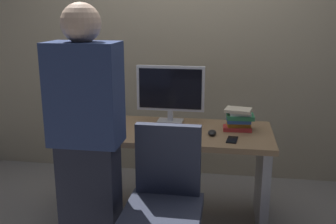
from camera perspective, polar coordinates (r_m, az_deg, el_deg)
The scene contains 12 objects.
ground_plane at distance 3.21m, azimuth 0.15°, elevation -15.04°, with size 9.00×9.00×0.00m, color gray.
wall_back at distance 3.73m, azimuth 2.49°, elevation 13.21°, with size 6.40×0.10×3.00m, color tan.
desk at distance 3.00m, azimuth 0.15°, elevation -6.56°, with size 1.54×0.69×0.72m.
office_chair at distance 2.37m, azimuth -0.51°, elevation -14.76°, with size 0.52×0.52×0.94m.
person_at_desk at distance 2.30m, azimuth -11.76°, elevation -4.72°, with size 0.40×0.24×1.64m.
monitor at distance 3.06m, azimuth 0.34°, elevation 3.13°, with size 0.54×0.14×0.46m.
keyboard at distance 2.86m, azimuth 0.17°, elevation -2.81°, with size 0.43×0.13×0.02m, color white.
mouse at distance 2.81m, azimuth 6.51°, elevation -3.03°, with size 0.06×0.10×0.03m, color black.
cup_near_keyboard at distance 2.90m, azimuth -8.80°, elevation -2.03°, with size 0.07×0.07×0.09m, color #3372B2.
cup_by_monitor at distance 3.17m, azimuth -8.32°, elevation -0.61°, with size 0.07×0.07×0.08m, color silver.
book_stack at distance 2.94m, azimuth 10.39°, elevation -1.02°, with size 0.23×0.18×0.17m.
cell_phone at distance 2.72m, azimuth 9.43°, elevation -4.06°, with size 0.07×0.14×0.01m, color black.
Camera 1 is at (0.44, -2.76, 1.59)m, focal length 41.37 mm.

